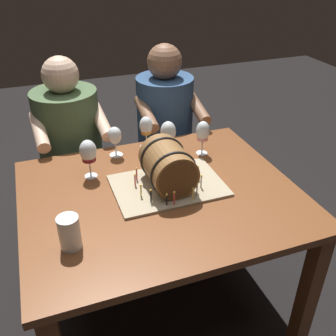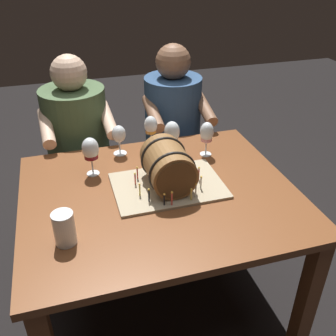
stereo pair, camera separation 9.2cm
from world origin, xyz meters
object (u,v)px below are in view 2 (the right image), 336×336
Objects in this scene: wine_glass_amber at (151,127)px; wine_glass_white at (172,133)px; barrel_cake at (168,169)px; wine_glass_red at (90,150)px; wine_glass_rose at (207,134)px; beer_pint at (64,229)px; dining_table at (160,211)px; wine_glass_empty at (119,135)px; person_seated_left at (80,154)px; person_seated_right at (173,141)px.

wine_glass_white is (0.08, -0.12, 0.00)m from wine_glass_amber.
barrel_cake is 2.66× the size of wine_glass_white.
barrel_cake is 2.58× the size of wine_glass_red.
beer_pint is at bearing -146.97° from wine_glass_rose.
wine_glass_rose is (0.32, 0.27, 0.23)m from dining_table.
wine_glass_empty is at bearing -169.20° from wine_glass_amber.
wine_glass_rose is 0.89m from beer_pint.
person_seated_left is (-0.35, 0.75, -0.27)m from barrel_cake.
wine_glass_white is at bearing 64.30° from dining_table.
wine_glass_red is at bearing -136.40° from person_seated_right.
wine_glass_amber is at bearing 80.65° from dining_table.
wine_glass_red is (-0.27, 0.24, 0.24)m from dining_table.
beer_pint is 0.11× the size of person_seated_right.
dining_table is 6.32× the size of wine_glass_red.
wine_glass_amber is 0.59m from person_seated_left.
wine_glass_empty is 0.14× the size of person_seated_left.
person_seated_right reaches higher than wine_glass_rose.
wine_glass_rose reaches higher than wine_glass_amber.
wine_glass_amber reaches higher than dining_table.
beer_pint is at bearing -108.63° from wine_glass_red.
wine_glass_rose is 1.37× the size of beer_pint.
person_seated_right is at bearing -0.01° from person_seated_left.
wine_glass_rose is 0.30m from wine_glass_amber.
dining_table is at bearing -99.35° from wine_glass_amber.
beer_pint is at bearing -96.83° from person_seated_left.
dining_table is at bearing 27.38° from beer_pint.
wine_glass_white is (0.26, -0.08, 0.01)m from wine_glass_empty.
wine_glass_amber is 0.15× the size of person_seated_right.
wine_glass_rose is at bearing -34.15° from wine_glass_amber.
wine_glass_amber is 0.51m from person_seated_right.
wine_glass_amber is 0.95× the size of wine_glass_white.
wine_glass_white is at bearing 10.66° from wine_glass_red.
wine_glass_red is 0.84m from person_seated_right.
barrel_cake is 0.42× the size of person_seated_right.
dining_table is at bearing -41.95° from wine_glass_red.
person_seated_right reaches higher than wine_glass_red.
wine_glass_rose is 0.45m from wine_glass_empty.
wine_glass_amber is 1.32× the size of beer_pint.
wine_glass_rose is 0.59m from wine_glass_red.
dining_table is at bearing -68.90° from person_seated_left.
wine_glass_empty is 1.20× the size of beer_pint.
beer_pint is at bearing -116.97° from wine_glass_empty.
person_seated_left is at bearing 117.29° from wine_glass_empty.
dining_table is 0.47m from wine_glass_empty.
wine_glass_white is at bearing -45.46° from person_seated_left.
person_seated_left is (-0.30, 0.78, -0.07)m from dining_table.
wine_glass_white is at bearing -107.77° from person_seated_right.
wine_glass_rose is 0.18m from wine_glass_white.
wine_glass_amber is (0.07, 0.44, 0.22)m from dining_table.
wine_glass_red is at bearing -169.34° from wine_glass_white.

